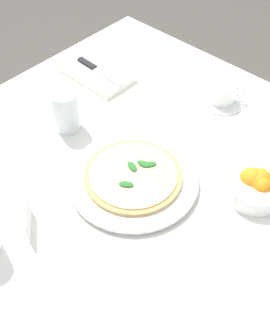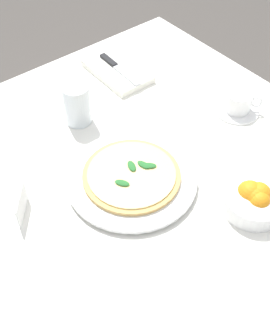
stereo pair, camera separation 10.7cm
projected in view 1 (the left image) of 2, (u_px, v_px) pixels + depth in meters
The scene contains 10 objects.
ground_plane at pixel (136, 297), 1.66m from camera, with size 8.00×8.00×0.00m, color #4C4742.
dining_table at pixel (137, 198), 1.21m from camera, with size 1.07×1.07×0.75m.
pizza_plate at pixel (133, 179), 1.06m from camera, with size 0.32×0.32×0.02m.
pizza at pixel (133, 175), 1.05m from camera, with size 0.24×0.24×0.02m.
coffee_cup_right_edge at pixel (223, 94), 1.26m from camera, with size 0.13×0.13×0.06m.
water_glass_left_edge at pixel (66, 113), 1.17m from camera, with size 0.07×0.07×0.12m.
napkin_folded at pixel (98, 74), 1.35m from camera, with size 0.22×0.13×0.02m.
dinner_knife at pixel (98, 70), 1.34m from camera, with size 0.20×0.03×0.01m.
citrus_bowl at pixel (256, 185), 1.02m from camera, with size 0.15×0.15×0.07m.
menu_card at pixel (28, 218), 0.96m from camera, with size 0.07×0.06×0.06m.
Camera 1 is at (0.50, -0.55, 1.56)m, focal length 46.21 mm.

